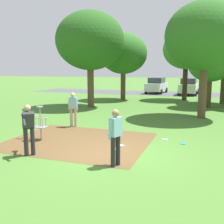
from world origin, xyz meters
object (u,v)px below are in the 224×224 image
Objects in this scene: tree_near_left at (123,54)px; tree_far_left at (90,41)px; tree_mid_center at (206,36)px; tree_far_center at (210,63)px; tree_mid_right at (186,49)px; frisbee_near_basket at (121,145)px; parked_car_leftmost at (157,85)px; disc_golf_basket at (39,122)px; player_throwing at (73,108)px; parked_car_center_left at (189,86)px; frisbee_far_left at (115,149)px; player_waiting_left at (115,134)px; frisbee_mid_grass at (165,139)px; player_foreground_watching at (29,127)px; frisbee_by_tee at (183,144)px.

tree_near_left is 0.87× the size of tree_far_left.
tree_far_center is at bearing 85.40° from tree_mid_center.
tree_mid_right is at bearing 48.31° from tree_far_left.
parked_car_leftmost is (-2.69, 22.43, 0.91)m from frisbee_near_basket.
disc_golf_basket is 10.39m from tree_mid_center.
player_throwing is (0.13, 2.68, 0.21)m from disc_golf_basket.
tree_mid_right is 1.51× the size of parked_car_center_left.
disc_golf_basket is 2.69m from player_throwing.
tree_mid_center is 8.28m from tree_far_left.
tree_far_center is (3.09, 11.76, 3.24)m from frisbee_near_basket.
frisbee_far_left is at bearing -93.72° from tree_mid_right.
parked_car_leftmost is (-2.62, 22.98, 0.91)m from frisbee_far_left.
tree_far_center is at bearing -78.37° from parked_car_center_left.
tree_near_left is at bearing -127.46° from parked_car_center_left.
tree_far_left reaches higher than parked_car_leftmost.
tree_far_center is at bearing 79.26° from player_waiting_left.
player_throwing reaches higher than disc_golf_basket.
tree_mid_center is at bearing 77.12° from frisbee_mid_grass.
frisbee_by_tee is (4.72, 3.12, -0.98)m from player_foreground_watching.
player_waiting_left reaches higher than frisbee_mid_grass.
parked_car_leftmost reaches higher than player_throwing.
tree_far_left is at bearing -116.97° from parked_car_center_left.
tree_near_left reaches higher than parked_car_center_left.
frisbee_near_basket is at bearing -134.40° from frisbee_mid_grass.
tree_mid_center reaches higher than player_waiting_left.
tree_near_left reaches higher than player_throwing.
parked_car_leftmost reaches higher than frisbee_far_left.
tree_far_left is at bearing -101.19° from parked_car_leftmost.
tree_far_center is at bearing -65.29° from tree_mid_right.
player_foreground_watching is at bearing -64.93° from disc_golf_basket.
tree_mid_right is 0.91× the size of tree_far_left.
parked_car_leftmost reaches higher than player_foreground_watching.
tree_far_center is 10.35m from parked_car_center_left.
player_throwing is at bearing 165.87° from frisbee_by_tee.
disc_golf_basket is 10.45m from tree_far_left.
disc_golf_basket is at bearing -166.78° from frisbee_by_tee.
disc_golf_basket is 5.17m from frisbee_mid_grass.
tree_far_left reaches higher than tree_mid_center.
tree_mid_center is at bearing 50.44° from disc_golf_basket.
tree_mid_center is 1.44× the size of tree_far_center.
frisbee_mid_grass is (4.69, -0.95, -0.96)m from player_throwing.
frisbee_by_tee is 12.06m from tree_far_left.
tree_mid_center is 1.04× the size of tree_mid_right.
player_throwing is 0.39× the size of parked_car_leftmost.
tree_mid_center is 9.27m from tree_mid_right.
tree_far_center reaches higher than frisbee_by_tee.
player_waiting_left is 18.68m from tree_mid_right.
frisbee_by_tee is at bearing 25.39° from frisbee_near_basket.
tree_far_left is 1.52× the size of tree_far_center.
disc_golf_basket is 6.41× the size of frisbee_by_tee.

